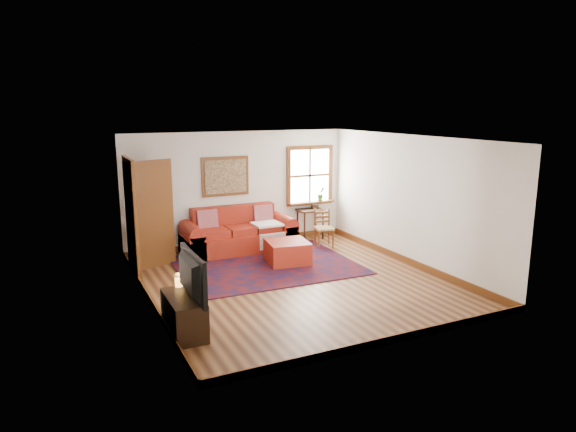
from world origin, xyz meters
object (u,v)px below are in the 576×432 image
red_leather_sofa (238,236)px  red_ottoman (287,252)px  ladder_back_chair (323,227)px  side_table (310,214)px  media_cabinet (184,315)px

red_leather_sofa → red_ottoman: (0.55, -1.28, -0.08)m
red_ottoman → ladder_back_chair: 1.52m
ladder_back_chair → side_table: bearing=86.1°
red_ottoman → media_cabinet: (-2.63, -2.27, 0.04)m
red_ottoman → ladder_back_chair: (1.26, 0.81, 0.21)m
side_table → ladder_back_chair: 0.72m
red_leather_sofa → red_ottoman: 1.39m
red_ottoman → side_table: side_table is taller
red_ottoman → side_table: (1.31, 1.51, 0.35)m
ladder_back_chair → media_cabinet: bearing=-141.7°
red_leather_sofa → ladder_back_chair: red_leather_sofa is taller
ladder_back_chair → media_cabinet: (-3.90, -3.08, -0.18)m
side_table → media_cabinet: 5.47m
red_leather_sofa → ladder_back_chair: bearing=-14.4°
media_cabinet → red_leather_sofa: bearing=59.5°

